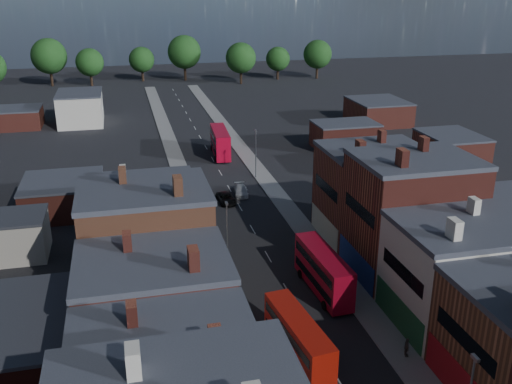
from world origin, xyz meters
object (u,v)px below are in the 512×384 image
ped_3 (407,347)px  car_2 (226,198)px  bus_1 (323,271)px  car_3 (241,191)px  bus_0 (298,340)px  bus_2 (220,142)px

ped_3 → car_2: bearing=26.4°
bus_1 → car_3: (-2.30, 29.95, -1.75)m
bus_0 → ped_3: size_ratio=5.77×
bus_0 → ped_3: bus_0 is taller
bus_2 → bus_1: bearing=-84.4°
car_2 → car_3: (2.76, 2.72, 0.00)m
bus_0 → car_3: bus_0 is taller
bus_1 → bus_2: (-1.70, 51.03, 0.20)m
car_2 → car_3: bearing=41.7°
bus_1 → bus_0: bearing=-122.6°
bus_0 → bus_2: bearing=79.2°
ped_3 → bus_2: bearing=19.0°
bus_2 → ped_3: (4.94, -63.20, -1.64)m
bus_0 → bus_2: (4.36, 61.74, 0.33)m
car_3 → ped_3: (5.55, -42.11, 0.31)m
bus_0 → car_2: bearing=81.7°
bus_0 → bus_1: (6.06, 10.71, 0.13)m
bus_1 → ped_3: 12.67m
bus_2 → car_2: 24.11m
bus_1 → ped_3: bearing=-78.2°
car_2 → bus_2: bearing=79.1°
bus_0 → car_2: 37.99m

